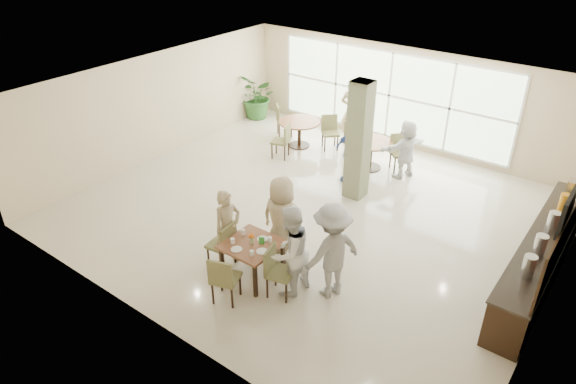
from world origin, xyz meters
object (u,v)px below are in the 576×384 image
Objects in this scene: round_table_right at (371,148)px; teen_right at (290,251)px; main_table at (252,248)px; teen_far at (282,219)px; teen_left at (228,228)px; adult_b at (406,149)px; teen_standing at (332,251)px; adult_a at (350,153)px; adult_standing at (352,112)px; buffet_counter at (543,254)px; round_table_left at (299,127)px; potted_plant at (258,97)px.

round_table_right is 0.63× the size of teen_right.
main_table is 0.54× the size of teen_far.
teen_left is 1.03× the size of adult_b.
teen_standing reaches higher than adult_a.
teen_right is 6.67m from adult_standing.
adult_b is (-3.81, 2.28, 0.20)m from buffet_counter.
round_table_left is at bearing -140.14° from teen_right.
teen_standing reaches higher than adult_b.
teen_far is at bearing 101.62° from adult_standing.
adult_b is at bearing -99.50° from teen_far.
main_table is 4.38m from adult_a.
adult_b is at bearing 151.04° from adult_standing.
teen_right is at bearing -76.44° from teen_left.
adult_a is (2.23, -0.98, 0.19)m from round_table_left.
teen_far is 1.01× the size of teen_right.
teen_far is 0.97× the size of teen_standing.
teen_right is 4.44m from adult_a.
adult_b is 2.30m from adult_standing.
round_table_left is 0.75× the size of teen_left.
teen_standing is 1.21× the size of adult_b.
main_table is 1.49m from teen_standing.
teen_left is 2.09m from teen_standing.
buffet_counter reaches higher than teen_left.
round_table_left is at bearing 166.74° from adult_a.
potted_plant is 0.74× the size of adult_standing.
buffet_counter is 9.88m from potted_plant.
teen_far reaches higher than round_table_right.
teen_far is (2.82, -4.51, 0.29)m from round_table_left.
adult_standing reaches higher than teen_standing.
teen_left is 4.26m from adult_a.
buffet_counter reaches higher than potted_plant.
main_table and round_table_left have the same top height.
round_table_left is 2.45m from adult_a.
teen_right reaches higher than round_table_right.
adult_a is at bearing -23.74° from round_table_left.
main_table is at bearing -77.07° from teen_right.
buffet_counter is 2.68× the size of teen_far.
teen_left is at bearing 11.50° from adult_b.
teen_right is at bearing 26.94° from adult_b.
teen_far is 1.17× the size of adult_b.
teen_standing is (2.05, 0.40, 0.13)m from teen_left.
adult_standing is at bearing 22.07° from teen_left.
teen_standing is at bearing 128.63° from teen_right.
buffet_counter is at bearing -3.91° from adult_a.
teen_standing reaches higher than teen_left.
teen_standing is (4.15, -4.84, 0.32)m from round_table_left.
round_table_left and round_table_right have the same top height.
round_table_left is 1.53m from adult_standing.
teen_standing is (1.38, 0.49, 0.25)m from main_table.
teen_standing is 5.00m from adult_b.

